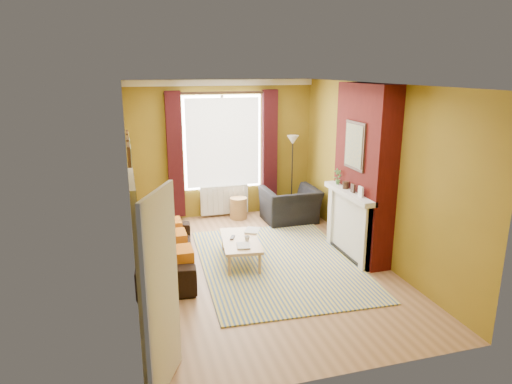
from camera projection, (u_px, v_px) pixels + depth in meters
ground at (260, 266)px, 7.18m from camera, size 5.50×5.50×0.00m
room_walls at (293, 175)px, 7.24m from camera, size 3.82×5.54×2.83m
striped_rug at (278, 262)px, 7.30m from camera, size 2.55×3.43×0.02m
sofa at (166, 251)px, 7.01m from camera, size 1.01×2.15×0.61m
armchair at (290, 205)px, 9.19m from camera, size 1.09×0.95×0.70m
coffee_table at (240, 242)px, 7.27m from camera, size 0.71×1.21×0.38m
wicker_stool at (238, 208)px, 9.42m from camera, size 0.40×0.40×0.44m
floor_lamp at (292, 153)px, 9.43m from camera, size 0.28×0.28×1.68m
book_a at (237, 246)px, 6.95m from camera, size 0.25×0.30×0.03m
book_b at (246, 230)px, 7.64m from camera, size 0.34×0.38×0.02m
mug at (247, 239)px, 7.18m from camera, size 0.11×0.11×0.08m
tv_remote at (232, 237)px, 7.31m from camera, size 0.12×0.18×0.02m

